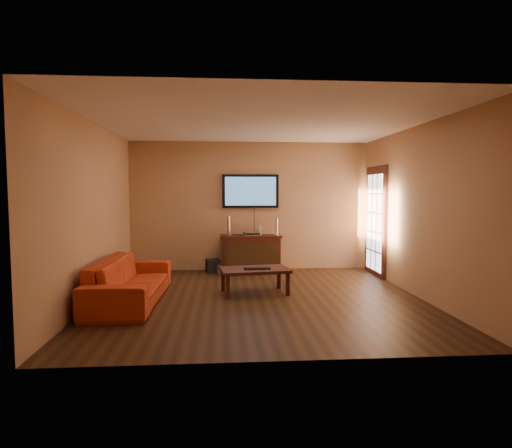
{
  "coord_description": "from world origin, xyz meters",
  "views": [
    {
      "loc": [
        -0.55,
        -6.54,
        1.66
      ],
      "look_at": [
        0.01,
        0.8,
        1.1
      ],
      "focal_mm": 30.0,
      "sensor_mm": 36.0,
      "label": 1
    }
  ],
  "objects": [
    {
      "name": "av_receiver",
      "position": [
        0.03,
        2.21,
        0.8
      ],
      "size": [
        0.36,
        0.29,
        0.08
      ],
      "primitive_type": "cube",
      "rotation": [
        0.0,
        0.0,
        0.17
      ],
      "color": "silver",
      "rests_on": "media_console"
    },
    {
      "name": "keyboard",
      "position": [
        -0.02,
        0.26,
        0.42
      ],
      "size": [
        0.43,
        0.16,
        0.03
      ],
      "color": "black",
      "rests_on": "coffee_table"
    },
    {
      "name": "media_console",
      "position": [
        0.02,
        2.25,
        0.38
      ],
      "size": [
        1.25,
        0.48,
        0.76
      ],
      "color": "#36130C",
      "rests_on": "ground"
    },
    {
      "name": "bottle",
      "position": [
        -0.65,
        1.93,
        0.1
      ],
      "size": [
        0.07,
        0.07,
        0.21
      ],
      "color": "white",
      "rests_on": "ground"
    },
    {
      "name": "subwoofer",
      "position": [
        -0.78,
        2.24,
        0.13
      ],
      "size": [
        0.32,
        0.32,
        0.27
      ],
      "primitive_type": "cube",
      "rotation": [
        0.0,
        0.0,
        0.22
      ],
      "color": "black",
      "rests_on": "ground"
    },
    {
      "name": "sofa",
      "position": [
        -1.95,
        -0.09,
        0.44
      ],
      "size": [
        0.7,
        2.27,
        0.88
      ],
      "primitive_type": "imported",
      "rotation": [
        0.0,
        0.0,
        1.55
      ],
      "color": "#AF3313",
      "rests_on": "ground"
    },
    {
      "name": "ground_plane",
      "position": [
        0.0,
        0.0,
        0.0
      ],
      "size": [
        5.0,
        5.0,
        0.0
      ],
      "primitive_type": "plane",
      "color": "black",
      "rests_on": "ground"
    },
    {
      "name": "television",
      "position": [
        0.02,
        2.45,
        1.67
      ],
      "size": [
        1.19,
        0.08,
        0.7
      ],
      "color": "black",
      "rests_on": "ground"
    },
    {
      "name": "speaker_left",
      "position": [
        -0.45,
        2.27,
        0.94
      ],
      "size": [
        0.11,
        0.11,
        0.4
      ],
      "color": "silver",
      "rests_on": "media_console"
    },
    {
      "name": "french_door",
      "position": [
        2.46,
        1.7,
        1.05
      ],
      "size": [
        0.07,
        1.02,
        2.22
      ],
      "color": "#36130C",
      "rests_on": "ground"
    },
    {
      "name": "coffee_table",
      "position": [
        -0.05,
        0.32,
        0.36
      ],
      "size": [
        1.17,
        0.8,
        0.41
      ],
      "color": "#36130C",
      "rests_on": "ground"
    },
    {
      "name": "speaker_right",
      "position": [
        0.55,
        2.23,
        0.92
      ],
      "size": [
        0.09,
        0.09,
        0.35
      ],
      "color": "silver",
      "rests_on": "media_console"
    },
    {
      "name": "room_walls",
      "position": [
        0.0,
        0.62,
        1.69
      ],
      "size": [
        5.0,
        5.0,
        5.0
      ],
      "color": "tan",
      "rests_on": "ground"
    },
    {
      "name": "game_console",
      "position": [
        0.22,
        2.27,
        0.87
      ],
      "size": [
        0.06,
        0.16,
        0.21
      ],
      "primitive_type": "cube",
      "rotation": [
        0.0,
        0.0,
        -0.1
      ],
      "color": "white",
      "rests_on": "media_console"
    }
  ]
}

